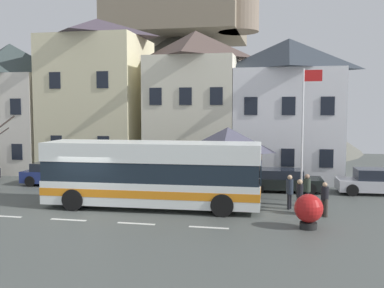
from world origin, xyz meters
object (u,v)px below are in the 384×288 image
object	(u,v)px
townhouse_02	(195,104)
bus_shelter	(228,140)
pedestrian_02	(290,189)
parked_car_02	(57,174)
parked_car_03	(375,182)
parked_car_01	(282,180)
townhouse_03	(288,110)
pedestrian_00	(325,198)
harbour_buoy	(309,210)
hilltop_castle	(180,83)
flagpole	(304,125)
pedestrian_03	(307,187)
public_bench	(221,181)
transit_bus	(152,175)
townhouse_01	(98,96)
pedestrian_01	(300,194)
townhouse_00	(11,108)

from	to	relation	value
townhouse_02	bus_shelter	bearing A→B (deg)	-66.72
pedestrian_02	parked_car_02	bearing A→B (deg)	164.65
parked_car_02	parked_car_03	world-z (taller)	parked_car_03
parked_car_01	bus_shelter	bearing A→B (deg)	-142.71
townhouse_02	parked_car_01	xyz separation A→B (m)	(6.04, -5.08, -4.40)
townhouse_03	pedestrian_00	distance (m)	10.97
bus_shelter	harbour_buoy	distance (m)	7.10
hilltop_castle	harbour_buoy	xyz separation A→B (m)	(12.94, -33.56, -6.88)
parked_car_03	harbour_buoy	distance (m)	8.93
pedestrian_00	parked_car_03	bearing A→B (deg)	61.54
bus_shelter	parked_car_01	distance (m)	4.41
parked_car_02	pedestrian_00	world-z (taller)	pedestrian_00
bus_shelter	pedestrian_02	world-z (taller)	bus_shelter
hilltop_castle	flagpole	bearing A→B (deg)	-65.43
townhouse_03	pedestrian_03	world-z (taller)	townhouse_03
hilltop_castle	parked_car_03	world-z (taller)	hilltop_castle
flagpole	harbour_buoy	bearing A→B (deg)	-90.11
harbour_buoy	townhouse_03	bearing A→B (deg)	93.33
flagpole	public_bench	bearing A→B (deg)	149.87
townhouse_03	transit_bus	xyz separation A→B (m)	(-6.30, -10.02, -3.04)
flagpole	parked_car_01	bearing A→B (deg)	111.34
pedestrian_00	parked_car_02	bearing A→B (deg)	162.08
parked_car_02	hilltop_castle	bearing A→B (deg)	85.16
bus_shelter	parked_car_01	size ratio (longest dim) A/B	0.85
townhouse_01	parked_car_03	bearing A→B (deg)	-14.80
townhouse_03	townhouse_01	bearing A→B (deg)	177.87
parked_car_03	flagpole	size ratio (longest dim) A/B	0.60
parked_car_01	pedestrian_01	size ratio (longest dim) A/B	2.83
townhouse_00	transit_bus	world-z (taller)	townhouse_00
transit_bus	pedestrian_01	size ratio (longest dim) A/B	6.69
townhouse_00	townhouse_01	size ratio (longest dim) A/B	0.85
bus_shelter	pedestrian_03	world-z (taller)	bus_shelter
townhouse_03	hilltop_castle	distance (m)	24.69
parked_car_02	pedestrian_00	bearing A→B (deg)	-19.30
townhouse_02	pedestrian_02	distance (m)	12.26
public_bench	harbour_buoy	distance (m)	9.07
townhouse_00	hilltop_castle	world-z (taller)	hilltop_castle
harbour_buoy	flagpole	bearing A→B (deg)	89.89
townhouse_00	townhouse_01	world-z (taller)	townhouse_01
townhouse_01	public_bench	size ratio (longest dim) A/B	6.75
transit_bus	pedestrian_03	bearing A→B (deg)	11.56
pedestrian_00	flagpole	xyz separation A→B (m)	(-0.78, 3.09, 3.08)
transit_bus	pedestrian_00	xyz separation A→B (m)	(7.81, -0.15, -0.77)
pedestrian_01	flagpole	world-z (taller)	flagpole
parked_car_02	pedestrian_01	distance (m)	14.99
hilltop_castle	pedestrian_01	size ratio (longest dim) A/B	26.72
pedestrian_01	public_bench	size ratio (longest dim) A/B	0.93
townhouse_00	harbour_buoy	world-z (taller)	townhouse_00
pedestrian_01	pedestrian_03	distance (m)	1.49
parked_car_01	hilltop_castle	bearing A→B (deg)	112.52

